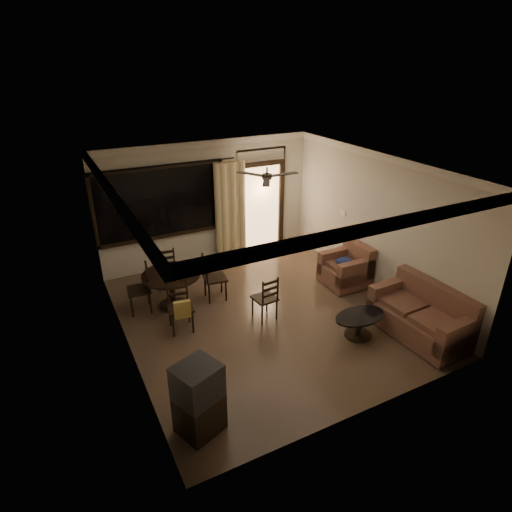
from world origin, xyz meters
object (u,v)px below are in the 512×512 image
dining_chair_west (141,297)px  dining_chair_south (181,315)px  side_chair (265,306)px  dining_table (172,281)px  dining_chair_north (166,275)px  sofa (422,316)px  armchair (347,269)px  coffee_table (359,322)px  dining_chair_east (215,286)px  tv_cabinet (199,399)px

dining_chair_west → dining_chair_south: (0.48, -0.96, 0.02)m
side_chair → dining_table: bearing=-46.8°
dining_chair_north → sofa: dining_chair_north is taller
dining_chair_south → dining_chair_north: bearing=90.0°
dining_chair_south → sofa: (3.67, -2.02, 0.05)m
dining_chair_west → side_chair: 2.37m
armchair → coffee_table: 1.88m
coffee_table → dining_chair_east: bearing=126.7°
tv_cabinet → coffee_table: size_ratio=1.08×
dining_chair_south → tv_cabinet: bearing=-95.0°
side_chair → dining_chair_east: bearing=-69.1°
dining_chair_north → armchair: bearing=162.4°
tv_cabinet → sofa: bearing=-17.6°
armchair → dining_chair_south: bearing=-178.9°
dining_chair_north → coffee_table: 4.04m
dining_chair_east → dining_table: bearing=89.9°
dining_chair_south → sofa: 4.19m
dining_chair_west → sofa: size_ratio=0.56×
dining_chair_west → dining_chair_north: 0.97m
dining_chair_west → dining_chair_south: same height
dining_chair_west → dining_chair_north: (0.69, 0.67, 0.00)m
tv_cabinet → dining_table: bearing=58.2°
dining_chair_east → coffee_table: (1.73, -2.32, -0.01)m
coffee_table → side_chair: side_chair is taller
dining_chair_west → dining_chair_north: same height
dining_chair_south → side_chair: size_ratio=1.06×
dining_chair_west → armchair: bearing=84.7°
dining_chair_south → sofa: size_ratio=0.56×
tv_cabinet → coffee_table: bearing=-8.6°
dining_table → side_chair: 1.85m
side_chair → tv_cabinet: bearing=38.3°
sofa → side_chair: size_ratio=1.91×
sofa → armchair: (-0.01, 2.05, -0.00)m
dining_chair_north → sofa: 5.03m
dining_table → coffee_table: dining_table is taller
dining_table → coffee_table: 3.54m
dining_table → dining_chair_east: bearing=-7.5°
sofa → armchair: size_ratio=1.98×
dining_chair_north → dining_table: bearing=90.1°
tv_cabinet → side_chair: tv_cabinet is taller
dining_chair_west → sofa: 5.11m
dining_chair_north → sofa: bearing=140.8°
dining_chair_west → tv_cabinet: (-0.01, -3.22, 0.23)m
sofa → side_chair: (-2.18, 1.67, -0.09)m
dining_table → dining_chair_south: 0.89m
dining_chair_north → armchair: 3.80m
dining_chair_east → armchair: bearing=-97.4°
side_chair → dining_chair_north: bearing=-62.8°
dining_chair_north → armchair: (3.45, -1.61, 0.07)m
dining_chair_east → dining_chair_west: bearing=88.8°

